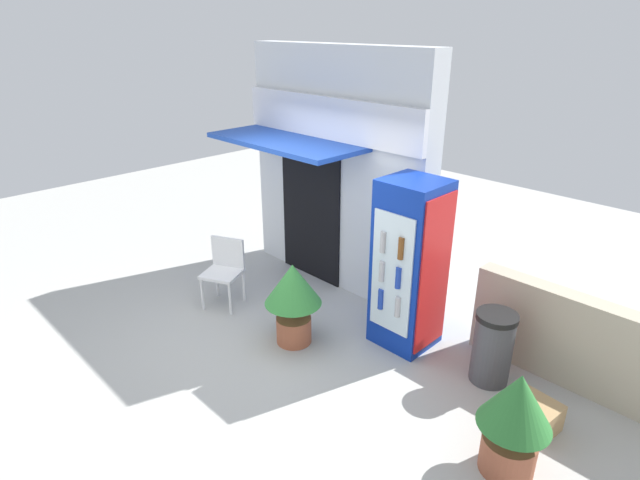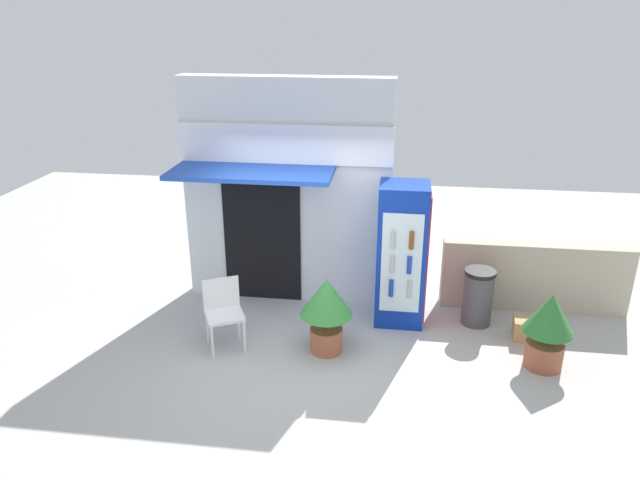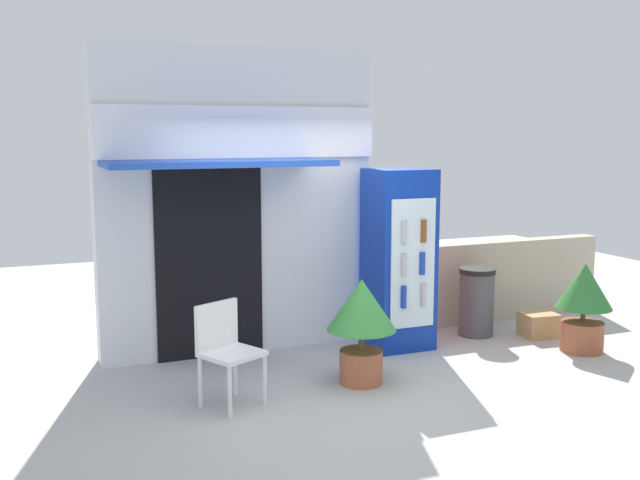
# 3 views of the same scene
# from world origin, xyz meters

# --- Properties ---
(ground) EXTENTS (16.00, 16.00, 0.00)m
(ground) POSITION_xyz_m (0.00, 0.00, 0.00)
(ground) COLOR #B2B2AD
(storefront_building) EXTENTS (2.97, 1.25, 3.23)m
(storefront_building) POSITION_xyz_m (-0.43, 1.70, 1.65)
(storefront_building) COLOR silver
(storefront_building) RESTS_ON ground
(drink_cooler) EXTENTS (0.67, 0.68, 1.97)m
(drink_cooler) POSITION_xyz_m (1.25, 1.15, 0.98)
(drink_cooler) COLOR #0C2D9E
(drink_cooler) RESTS_ON ground
(plastic_chair) EXTENTS (0.60, 0.59, 0.89)m
(plastic_chair) POSITION_xyz_m (-0.97, 0.19, 0.53)
(plastic_chair) COLOR white
(plastic_chair) RESTS_ON ground
(potted_plant_near_shop) EXTENTS (0.66, 0.66, 1.00)m
(potted_plant_near_shop) POSITION_xyz_m (0.34, 0.21, 0.64)
(potted_plant_near_shop) COLOR #AD5B3D
(potted_plant_near_shop) RESTS_ON ground
(potted_plant_curbside) EXTENTS (0.59, 0.59, 0.97)m
(potted_plant_curbside) POSITION_xyz_m (3.00, 0.21, 0.57)
(potted_plant_curbside) COLOR #995138
(potted_plant_curbside) RESTS_ON ground
(trash_bin) EXTENTS (0.42, 0.42, 0.80)m
(trash_bin) POSITION_xyz_m (2.31, 1.19, 0.40)
(trash_bin) COLOR #47474C
(trash_bin) RESTS_ON ground
(stone_boundary_wall) EXTENTS (2.60, 0.23, 1.00)m
(stone_boundary_wall) POSITION_xyz_m (3.14, 1.73, 0.50)
(stone_boundary_wall) COLOR #B7AD93
(stone_boundary_wall) RESTS_ON ground
(cardboard_box) EXTENTS (0.43, 0.37, 0.28)m
(cardboard_box) POSITION_xyz_m (2.95, 0.86, 0.14)
(cardboard_box) COLOR tan
(cardboard_box) RESTS_ON ground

